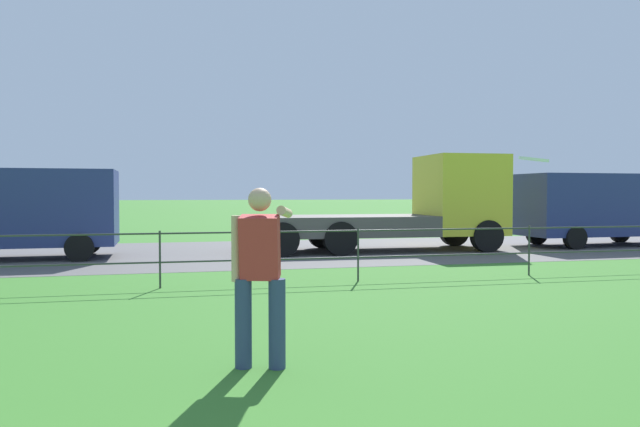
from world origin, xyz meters
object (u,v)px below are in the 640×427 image
object	(u,v)px
frisbee	(534,159)
panel_van_far_right	(597,205)
panel_van_far_left	(12,208)
person_thrower	(260,271)
flatbed_truck_left	(413,208)

from	to	relation	value
frisbee	panel_van_far_right	xyz separation A→B (m)	(9.67, 11.47, -0.69)
panel_van_far_left	panel_van_far_right	xyz separation A→B (m)	(16.85, 0.04, 0.00)
frisbee	panel_van_far_right	world-z (taller)	panel_van_far_right
frisbee	panel_van_far_left	bearing A→B (deg)	122.14
person_thrower	panel_van_far_left	bearing A→B (deg)	113.78
person_thrower	panel_van_far_right	distance (m)	16.23
panel_van_far_left	person_thrower	bearing A→B (deg)	-66.22
panel_van_far_right	panel_van_far_left	bearing A→B (deg)	-179.86
frisbee	flatbed_truck_left	distance (m)	11.97
person_thrower	panel_van_far_right	xyz separation A→B (m)	(12.11, 10.79, 0.35)
person_thrower	flatbed_truck_left	xyz separation A→B (m)	(5.91, 10.76, 0.30)
person_thrower	panel_van_far_right	bearing A→B (deg)	41.70
frisbee	person_thrower	bearing A→B (deg)	164.56
flatbed_truck_left	panel_van_far_left	bearing A→B (deg)	-179.96
person_thrower	panel_van_far_right	size ratio (longest dim) A/B	0.34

